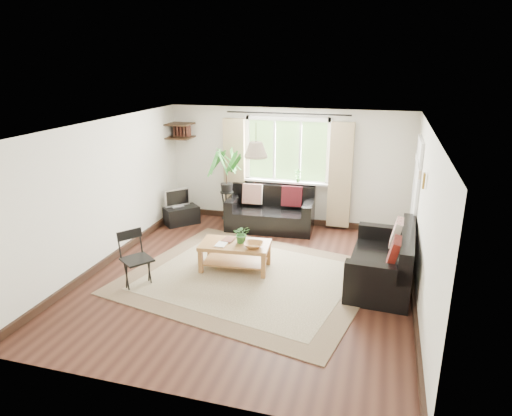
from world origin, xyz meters
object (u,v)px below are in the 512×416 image
(sofa_right, at_px, (381,257))
(coffee_table, at_px, (235,256))
(folding_chair, at_px, (137,261))
(palm_stand, at_px, (227,189))
(sofa_back, at_px, (270,210))
(tv_stand, at_px, (182,215))

(sofa_right, xyz_separation_m, coffee_table, (-2.31, -0.16, -0.19))
(folding_chair, bearing_deg, palm_stand, 27.38)
(sofa_back, height_order, coffee_table, sofa_back)
(palm_stand, bearing_deg, folding_chair, -98.22)
(palm_stand, distance_m, folding_chair, 2.95)
(sofa_back, xyz_separation_m, tv_stand, (-1.87, -0.22, -0.22))
(tv_stand, bearing_deg, sofa_right, -68.24)
(sofa_right, bearing_deg, sofa_back, -126.35)
(palm_stand, bearing_deg, sofa_right, -29.34)
(palm_stand, relative_size, folding_chair, 1.88)
(sofa_back, relative_size, sofa_right, 0.97)
(palm_stand, bearing_deg, sofa_back, 4.98)
(sofa_back, bearing_deg, coffee_table, -96.16)
(tv_stand, xyz_separation_m, folding_chair, (0.55, -2.76, 0.24))
(coffee_table, bearing_deg, tv_stand, 135.01)
(sofa_right, distance_m, coffee_table, 2.32)
(coffee_table, height_order, tv_stand, coffee_table)
(sofa_right, height_order, tv_stand, sofa_right)
(coffee_table, height_order, palm_stand, palm_stand)
(sofa_right, bearing_deg, coffee_table, -82.75)
(palm_stand, xyz_separation_m, folding_chair, (-0.42, -2.90, -0.38))
(sofa_right, relative_size, coffee_table, 1.59)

